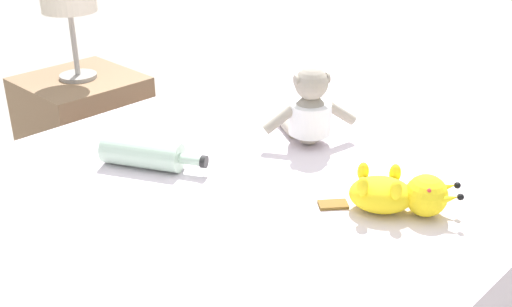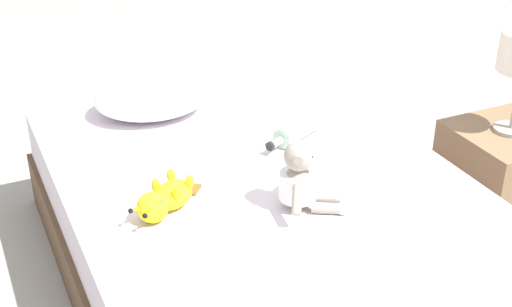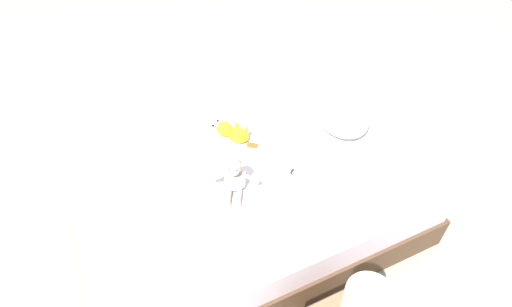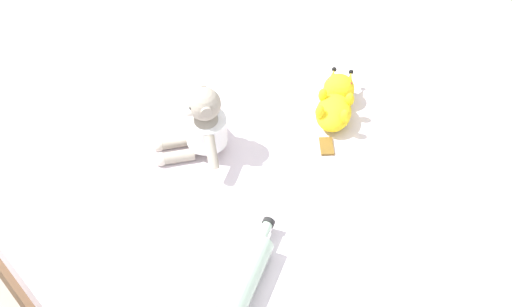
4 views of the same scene
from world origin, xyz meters
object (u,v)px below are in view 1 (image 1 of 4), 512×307
plush_monkey (309,112)px  plush_yellow_creature (400,194)px  glass_bottle (144,153)px  nightstand (85,131)px  bed (291,225)px  pillow (85,290)px

plush_monkey → plush_yellow_creature: 0.44m
glass_bottle → nightstand: size_ratio=0.66×
glass_bottle → nightstand: 0.89m
bed → pillow: (-0.19, 0.77, 0.30)m
pillow → glass_bottle: pillow is taller
bed → pillow: size_ratio=4.08×
pillow → plush_yellow_creature: size_ratio=1.71×
bed → plush_monkey: bearing=-72.0°
plush_yellow_creature → nightstand: plush_yellow_creature is taller
plush_monkey → plush_yellow_creature: (-0.41, 0.16, -0.05)m
pillow → plush_yellow_creature: pillow is taller
plush_yellow_creature → plush_monkey: bearing=-20.8°
nightstand → pillow: bearing=149.5°
pillow → nightstand: size_ratio=1.16×
glass_bottle → bed: bearing=-127.1°
bed → plush_monkey: 0.34m
bed → plush_yellow_creature: plush_yellow_creature is taller
bed → pillow: pillow is taller
glass_bottle → plush_monkey: bearing=-116.3°
plush_yellow_creature → glass_bottle: plush_yellow_creature is taller
pillow → glass_bottle: size_ratio=1.77×
plush_monkey → plush_yellow_creature: bearing=159.2°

